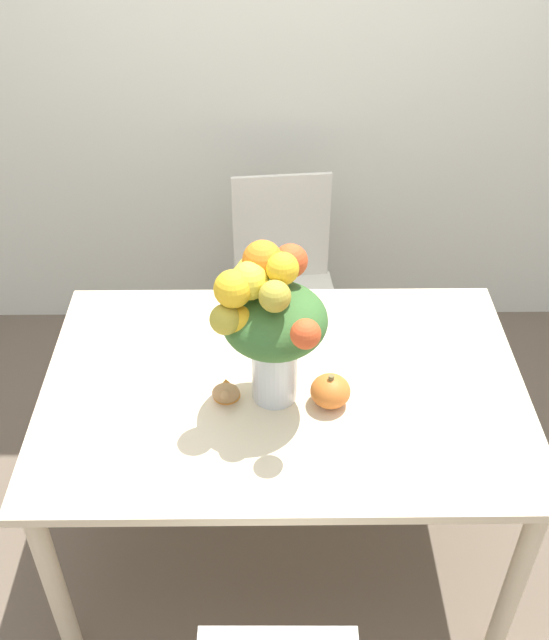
% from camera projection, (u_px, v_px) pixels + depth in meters
% --- Properties ---
extents(ground_plane, '(12.00, 12.00, 0.00)m').
position_uv_depth(ground_plane, '(282.00, 534.00, 2.71)').
color(ground_plane, brown).
extents(wall_back, '(8.00, 0.06, 2.70)m').
position_uv_depth(wall_back, '(278.00, 36.00, 2.91)').
color(wall_back, silver).
rests_on(wall_back, ground_plane).
extents(dining_table, '(1.45, 0.97, 0.74)m').
position_uv_depth(dining_table, '(283.00, 405.00, 2.30)').
color(dining_table, beige).
rests_on(dining_table, ground_plane).
extents(flower_vase, '(0.32, 0.34, 0.50)m').
position_uv_depth(flower_vase, '(271.00, 319.00, 2.04)').
color(flower_vase, silver).
rests_on(flower_vase, dining_table).
extents(pumpkin, '(0.12, 0.12, 0.11)m').
position_uv_depth(pumpkin, '(330.00, 391.00, 2.16)').
color(pumpkin, orange).
rests_on(pumpkin, dining_table).
extents(turkey_figurine, '(0.08, 0.11, 0.07)m').
position_uv_depth(turkey_figurine, '(226.00, 390.00, 2.18)').
color(turkey_figurine, '#A87A4C').
rests_on(turkey_figurine, dining_table).
extents(dining_chair_near_window, '(0.46, 0.46, 0.92)m').
position_uv_depth(dining_chair_near_window, '(284.00, 287.00, 3.10)').
color(dining_chair_near_window, silver).
rests_on(dining_chair_near_window, ground_plane).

